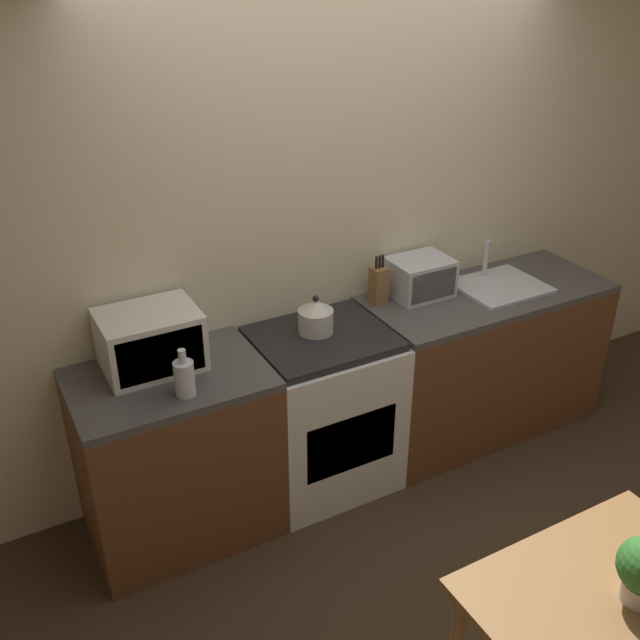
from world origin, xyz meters
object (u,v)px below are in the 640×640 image
at_px(stove_range, 322,410).
at_px(bottle, 184,377).
at_px(toaster_oven, 420,277).
at_px(kettle, 316,316).
at_px(microwave, 150,340).
at_px(dining_table, 611,622).

height_order(stove_range, bottle, bottle).
distance_m(stove_range, toaster_oven, 0.91).
xyz_separation_m(kettle, microwave, (-0.82, 0.07, 0.05)).
bearing_deg(stove_range, bottle, -167.16).
relative_size(toaster_oven, dining_table, 0.36).
height_order(bottle, dining_table, bottle).
relative_size(microwave, toaster_oven, 1.34).
xyz_separation_m(stove_range, microwave, (-0.83, 0.12, 0.59)).
height_order(microwave, toaster_oven, microwave).
relative_size(microwave, bottle, 1.98).
bearing_deg(microwave, toaster_oven, 1.38).
bearing_deg(dining_table, toaster_oven, 73.00).
bearing_deg(bottle, dining_table, -61.10).
xyz_separation_m(stove_range, toaster_oven, (0.70, 0.15, 0.56)).
distance_m(stove_range, microwave, 1.03).
xyz_separation_m(stove_range, kettle, (-0.01, 0.05, 0.54)).
bearing_deg(toaster_oven, microwave, -178.62).
distance_m(microwave, toaster_oven, 1.53).
bearing_deg(microwave, dining_table, -63.66).
distance_m(kettle, dining_table, 1.86).
bearing_deg(microwave, bottle, -79.51).
bearing_deg(kettle, bottle, -163.42).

